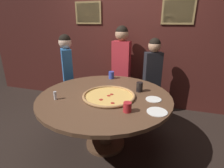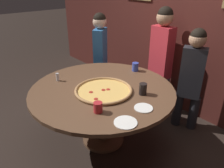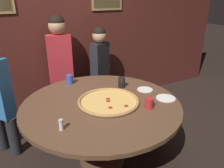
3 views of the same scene
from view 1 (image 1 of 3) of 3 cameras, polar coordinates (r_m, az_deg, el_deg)
The scene contains 13 objects.
ground_plane at distance 2.56m, azimuth -2.16°, elevation -18.94°, with size 24.00×24.00×0.00m, color black.
back_wall at distance 3.38m, azimuth 5.75°, elevation 14.69°, with size 6.40×0.08×2.60m.
dining_table at distance 2.23m, azimuth -2.36°, elevation -6.52°, with size 1.64×1.64×0.74m.
giant_pizza at distance 2.12m, azimuth -1.01°, elevation -3.85°, with size 0.64×0.64×0.03m.
drink_cup_beside_pizza at distance 1.78m, azimuth 5.04°, elevation -7.53°, with size 0.08×0.08×0.10m, color #B22328.
drink_cup_front_edge at distance 2.77m, azimuth -0.22°, elevation 2.93°, with size 0.09×0.09×0.11m, color #384CB7.
drink_cup_by_shaker at distance 2.29m, azimuth 8.97°, elevation -0.95°, with size 0.08×0.08×0.13m, color black.
white_plate_beside_cup at distance 2.11m, azimuth 13.40°, elevation -4.89°, with size 0.18×0.18×0.01m, color white.
white_plate_left_side at distance 1.84m, azimuth 14.49°, elevation -8.78°, with size 0.21×0.21×0.01m, color white.
condiment_shaker at distance 2.14m, azimuth -18.05°, elevation -3.58°, with size 0.04×0.04×0.10m.
diner_far_right at distance 3.21m, azimuth 3.04°, elevation 6.62°, with size 0.39×0.23×1.54m.
diner_side_left at distance 3.04m, azimuth 13.03°, elevation 3.42°, with size 0.36×0.26×1.36m.
diner_side_right at distance 3.13m, azimuth -14.33°, elevation 4.32°, with size 0.31×0.36×1.41m.
Camera 1 is at (0.68, -1.88, 1.61)m, focal length 28.00 mm.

